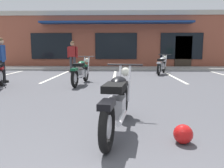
{
  "coord_description": "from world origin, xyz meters",
  "views": [
    {
      "loc": [
        0.22,
        -1.15,
        1.25
      ],
      "look_at": [
        0.08,
        3.4,
        0.55
      ],
      "focal_mm": 36.6,
      "sensor_mm": 36.0,
      "label": 1
    }
  ],
  "objects_px": {
    "motorcycle_red_sportbike": "(81,71)",
    "person_in_shorts_foreground": "(73,55)",
    "motorcycle_blue_standard": "(162,65)",
    "helmet_on_pavement": "(183,134)",
    "person_in_black_shirt": "(2,57)",
    "motorcycle_foreground_classic": "(117,101)"
  },
  "relations": [
    {
      "from": "motorcycle_red_sportbike",
      "to": "helmet_on_pavement",
      "type": "xyz_separation_m",
      "value": [
        2.22,
        -5.12,
        -0.33
      ]
    },
    {
      "from": "motorcycle_red_sportbike",
      "to": "motorcycle_foreground_classic",
      "type": "bearing_deg",
      "value": -73.96
    },
    {
      "from": "person_in_black_shirt",
      "to": "person_in_shorts_foreground",
      "type": "bearing_deg",
      "value": 65.54
    },
    {
      "from": "motorcycle_red_sportbike",
      "to": "motorcycle_blue_standard",
      "type": "relative_size",
      "value": 1.04
    },
    {
      "from": "motorcycle_blue_standard",
      "to": "motorcycle_red_sportbike",
      "type": "bearing_deg",
      "value": -134.1
    },
    {
      "from": "motorcycle_red_sportbike",
      "to": "helmet_on_pavement",
      "type": "height_order",
      "value": "motorcycle_red_sportbike"
    },
    {
      "from": "motorcycle_blue_standard",
      "to": "person_in_black_shirt",
      "type": "distance_m",
      "value": 7.33
    },
    {
      "from": "motorcycle_blue_standard",
      "to": "helmet_on_pavement",
      "type": "height_order",
      "value": "motorcycle_blue_standard"
    },
    {
      "from": "person_in_shorts_foreground",
      "to": "motorcycle_red_sportbike",
      "type": "bearing_deg",
      "value": -74.98
    },
    {
      "from": "motorcycle_foreground_classic",
      "to": "person_in_black_shirt",
      "type": "xyz_separation_m",
      "value": [
        -4.36,
        5.03,
        0.49
      ]
    },
    {
      "from": "motorcycle_blue_standard",
      "to": "person_in_shorts_foreground",
      "type": "height_order",
      "value": "person_in_shorts_foreground"
    },
    {
      "from": "motorcycle_red_sportbike",
      "to": "motorcycle_blue_standard",
      "type": "bearing_deg",
      "value": 45.9
    },
    {
      "from": "motorcycle_foreground_classic",
      "to": "person_in_shorts_foreground",
      "type": "xyz_separation_m",
      "value": [
        -2.52,
        9.07,
        0.49
      ]
    },
    {
      "from": "motorcycle_blue_standard",
      "to": "person_in_shorts_foreground",
      "type": "relative_size",
      "value": 1.21
    },
    {
      "from": "motorcycle_red_sportbike",
      "to": "person_in_black_shirt",
      "type": "height_order",
      "value": "person_in_black_shirt"
    },
    {
      "from": "motorcycle_red_sportbike",
      "to": "helmet_on_pavement",
      "type": "bearing_deg",
      "value": -66.55
    },
    {
      "from": "motorcycle_blue_standard",
      "to": "helmet_on_pavement",
      "type": "distance_m",
      "value": 8.86
    },
    {
      "from": "motorcycle_foreground_classic",
      "to": "helmet_on_pavement",
      "type": "distance_m",
      "value": 1.04
    },
    {
      "from": "motorcycle_red_sportbike",
      "to": "motorcycle_blue_standard",
      "type": "distance_m",
      "value": 5.06
    },
    {
      "from": "motorcycle_red_sportbike",
      "to": "motorcycle_blue_standard",
      "type": "xyz_separation_m",
      "value": [
        3.52,
        3.64,
        0.0
      ]
    },
    {
      "from": "motorcycle_blue_standard",
      "to": "person_in_black_shirt",
      "type": "height_order",
      "value": "person_in_black_shirt"
    },
    {
      "from": "motorcycle_red_sportbike",
      "to": "person_in_shorts_foreground",
      "type": "relative_size",
      "value": 1.26
    }
  ]
}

